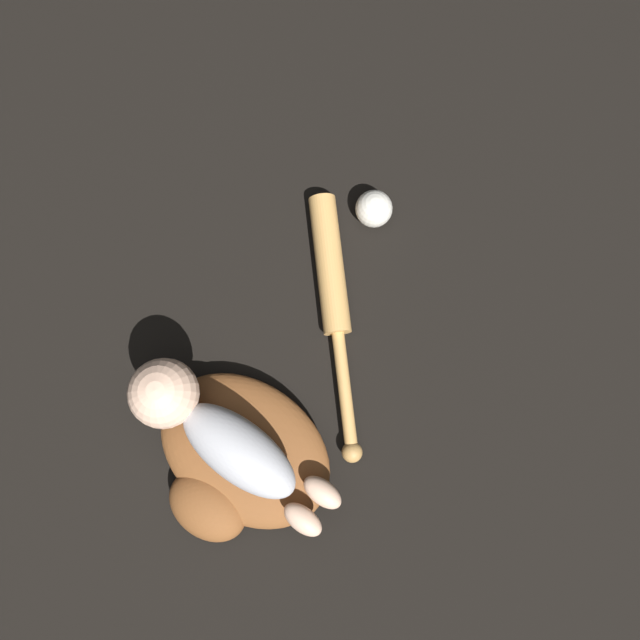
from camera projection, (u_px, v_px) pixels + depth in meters
name	position (u px, v px, depth m)	size (l,w,h in m)	color
ground_plane	(235.00, 479.00, 1.14)	(6.00, 6.00, 0.00)	black
baseball_glove	(239.00, 459.00, 1.11)	(0.36, 0.32, 0.08)	brown
baby_figure	(212.00, 430.00, 1.03)	(0.41, 0.15, 0.12)	#B2B2B7
baseball_bat	(333.00, 291.00, 1.18)	(0.41, 0.35, 0.05)	tan
baseball	(374.00, 209.00, 1.20)	(0.07, 0.07, 0.07)	silver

